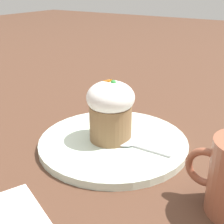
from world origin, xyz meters
The scene contains 4 objects.
ground_plane centered at (0.00, 0.00, 0.00)m, with size 4.00×4.00×0.00m, color #513323.
dessert_plate centered at (0.00, 0.00, 0.01)m, with size 0.26×0.26×0.01m.
carrot_cake centered at (0.01, 0.00, 0.07)m, with size 0.08×0.08×0.11m.
spoon centered at (-0.03, 0.00, 0.02)m, with size 0.11×0.04×0.01m.
Camera 1 is at (-0.26, 0.41, 0.27)m, focal length 50.00 mm.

